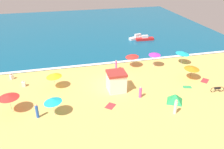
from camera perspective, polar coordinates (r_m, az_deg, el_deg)
ground_plane at (r=32.08m, az=-0.54°, el=-1.94°), size 60.00×60.00×0.00m
ocean_water at (r=57.81m, az=-7.03°, el=11.30°), size 60.00×44.00×0.10m
wave_breaker_foam at (r=37.55m, az=-2.75°, el=2.73°), size 57.00×0.70×0.01m
lifeguard_cabana at (r=29.53m, az=1.09°, el=-1.69°), size 2.37×2.27×2.66m
beach_umbrella_0 at (r=34.05m, az=19.27°, el=1.55°), size 2.77×2.78×1.99m
beach_umbrella_1 at (r=36.04m, az=5.01°, el=4.59°), size 2.40×2.39×2.11m
beach_umbrella_2 at (r=36.44m, az=10.57°, el=5.02°), size 2.60×2.60×2.38m
beach_umbrella_3 at (r=27.50m, az=-24.32°, el=-5.00°), size 3.10×3.10×2.24m
beach_umbrella_4 at (r=25.52m, az=-14.56°, el=-6.27°), size 2.31×2.28×2.21m
beach_umbrella_5 at (r=38.61m, az=17.18°, el=5.17°), size 3.03×3.02×2.23m
beach_umbrella_6 at (r=30.76m, az=-14.28°, el=-0.12°), size 2.35×2.33×2.25m
beach_tent at (r=28.67m, az=15.40°, el=-5.62°), size 2.27×2.21×1.07m
parked_bicycle at (r=32.65m, az=24.71°, el=-3.35°), size 1.81×0.27×0.76m
beachgoer_0 at (r=33.16m, az=-21.12°, el=-2.19°), size 0.46×0.46×0.87m
beachgoer_1 at (r=26.25m, az=-18.14°, el=-8.68°), size 0.47×0.47×1.71m
beachgoer_2 at (r=26.49m, az=15.52°, el=-7.77°), size 0.44×0.44×1.82m
beachgoer_3 at (r=35.47m, az=1.03°, el=2.39°), size 0.39×0.39×1.57m
beachgoer_4 at (r=28.63m, az=7.07°, el=-4.43°), size 0.43×0.43×1.51m
beachgoer_5 at (r=35.74m, az=-23.67°, el=-0.52°), size 0.61×0.61×0.90m
beach_towel_0 at (r=35.05m, az=22.09°, el=-1.43°), size 1.68×1.64×0.01m
beach_towel_1 at (r=32.54m, az=18.19°, el=-2.97°), size 1.31×1.04×0.01m
beach_towel_2 at (r=27.17m, az=-0.40°, el=-7.84°), size 1.56×1.59×0.01m
small_boat_0 at (r=49.03m, az=8.15°, el=8.85°), size 3.73×1.16×1.06m
small_boat_1 at (r=49.69m, az=6.41°, el=9.20°), size 4.10×2.01×1.09m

